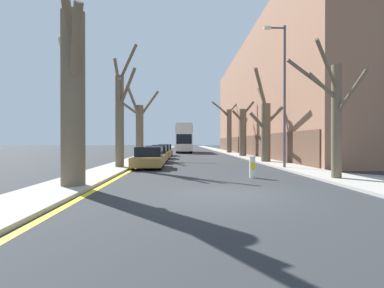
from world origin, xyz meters
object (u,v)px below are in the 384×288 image
object	(u,v)px
parked_car_1	(156,155)
parked_car_2	(161,152)
street_tree_left_0	(72,91)
parked_car_0	(149,158)
street_tree_right_1	(265,127)
street_tree_right_2	(243,131)
double_decker_bus	(184,137)
lamp_post	(283,90)
street_tree_right_0	(335,115)
traffic_bollard	(252,167)
street_tree_left_1	(120,115)
parked_car_3	(165,150)
street_tree_left_2	(139,128)
street_tree_right_3	(229,129)

from	to	relation	value
parked_car_1	parked_car_2	size ratio (longest dim) A/B	0.99
street_tree_left_0	parked_car_0	bearing A→B (deg)	78.05
street_tree_right_1	street_tree_right_2	size ratio (longest dim) A/B	1.16
double_decker_bus	parked_car_0	bearing A→B (deg)	-94.69
street_tree_right_1	parked_car_2	world-z (taller)	street_tree_right_1
parked_car_1	lamp_post	xyz separation A→B (m)	(8.57, -6.47, 4.35)
street_tree_right_0	traffic_bollard	bearing A→B (deg)	160.84
street_tree_left_1	street_tree_left_0	bearing A→B (deg)	-90.18
parked_car_3	double_decker_bus	bearing A→B (deg)	78.57
parked_car_1	street_tree_right_2	bearing A→B (deg)	45.13
street_tree_left_2	street_tree_right_1	distance (m)	11.84
street_tree_left_0	street_tree_right_1	distance (m)	17.10
street_tree_right_1	traffic_bollard	size ratio (longest dim) A/B	7.08
parked_car_0	double_decker_bus	bearing A→B (deg)	85.31
street_tree_right_3	double_decker_bus	distance (m)	7.87
street_tree_left_0	street_tree_right_3	size ratio (longest dim) A/B	1.00
street_tree_right_3	parked_car_0	distance (m)	27.22
street_tree_right_1	street_tree_left_0	bearing A→B (deg)	-129.29
street_tree_right_0	lamp_post	xyz separation A→B (m)	(-0.39, 5.69, 2.08)
parked_car_3	parked_car_1	bearing A→B (deg)	-90.00
street_tree_left_2	parked_car_2	distance (m)	3.59
street_tree_left_0	parked_car_0	size ratio (longest dim) A/B	1.88
parked_car_3	traffic_bollard	xyz separation A→B (m)	(5.56, -22.92, -0.15)
street_tree_left_2	parked_car_2	bearing A→B (deg)	42.63
street_tree_right_2	parked_car_3	distance (m)	9.84
street_tree_right_0	street_tree_left_0	bearing A→B (deg)	-169.97
street_tree_right_3	street_tree_right_2	bearing A→B (deg)	-90.01
street_tree_right_0	parked_car_2	distance (m)	19.90
street_tree_right_0	street_tree_right_1	distance (m)	11.32
parked_car_0	traffic_bollard	bearing A→B (deg)	-44.90
street_tree_right_1	parked_car_0	xyz separation A→B (m)	(-8.99, -4.59, -2.29)
street_tree_right_0	street_tree_right_1	size ratio (longest dim) A/B	0.79
parked_car_2	parked_car_3	distance (m)	6.48
street_tree_left_0	traffic_bollard	bearing A→B (deg)	22.68
double_decker_bus	parked_car_2	distance (m)	18.60
street_tree_right_2	street_tree_right_3	world-z (taller)	street_tree_right_3
street_tree_right_2	parked_car_1	xyz separation A→B (m)	(-9.18, -9.22, -2.32)
street_tree_right_0	parked_car_0	xyz separation A→B (m)	(-8.96, 6.72, -2.26)
street_tree_right_3	street_tree_left_1	bearing A→B (deg)	-113.04
street_tree_left_2	street_tree_right_1	xyz separation A→B (m)	(10.94, -4.51, -0.15)
street_tree_right_3	parked_car_3	bearing A→B (deg)	-138.70
double_decker_bus	street_tree_right_2	bearing A→B (deg)	-65.07
street_tree_right_3	parked_car_3	xyz separation A→B (m)	(-9.18, -8.06, -3.07)
parked_car_0	street_tree_left_0	bearing A→B (deg)	-101.95
parked_car_2	parked_car_3	xyz separation A→B (m)	(0.00, 6.48, 0.00)
street_tree_right_1	parked_car_2	bearing A→B (deg)	144.97
street_tree_right_3	parked_car_0	bearing A→B (deg)	-109.84
street_tree_left_0	street_tree_right_2	bearing A→B (deg)	64.71
street_tree_left_2	street_tree_right_0	xyz separation A→B (m)	(10.91, -15.82, -0.17)
parked_car_2	double_decker_bus	bearing A→B (deg)	82.55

